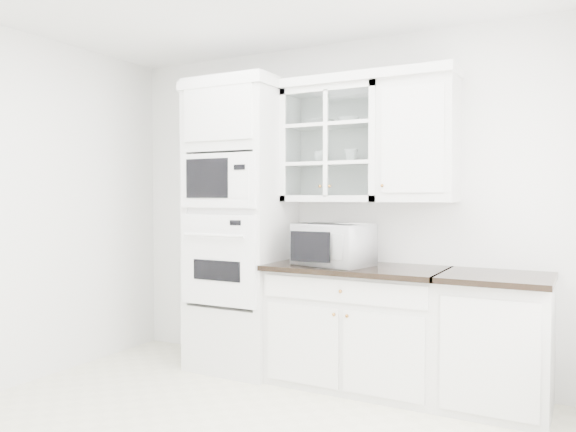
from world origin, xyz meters
The scene contains 12 objects.
room_shell centered at (0.00, 0.43, 1.78)m, with size 4.00×3.50×2.70m.
oven_column centered at (-0.75, 1.42, 1.20)m, with size 0.76×0.68×2.40m.
base_cabinet_run centered at (0.28, 1.45, 0.46)m, with size 1.32×0.67×0.92m.
extra_base_cabinet centered at (1.28, 1.45, 0.46)m, with size 0.72×0.67×0.92m.
upper_cabinet_glass centered at (0.03, 1.58, 1.85)m, with size 0.80×0.33×0.90m.
upper_cabinet_solid centered at (0.71, 1.58, 1.85)m, with size 0.55×0.33×0.90m, color silver.
crown_molding centered at (-0.07, 1.56, 2.33)m, with size 2.14×0.38×0.07m, color white.
countertop_microwave centered at (0.12, 1.39, 1.08)m, with size 0.55×0.45×0.32m, color white.
bowl_a centered at (-0.10, 1.60, 2.04)m, with size 0.21×0.21×0.05m, color white.
bowl_b centered at (0.14, 1.60, 2.04)m, with size 0.17×0.17×0.05m, color white.
cup_a centered at (-0.09, 1.60, 1.76)m, with size 0.12×0.12×0.10m, color white.
cup_b centered at (0.18, 1.57, 1.76)m, with size 0.11×0.11×0.10m, color white.
Camera 1 is at (1.82, -2.52, 1.44)m, focal length 35.00 mm.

